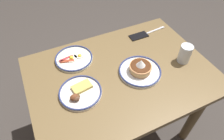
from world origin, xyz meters
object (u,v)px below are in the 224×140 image
object	(u,v)px
plate_near_main	(80,92)
plate_center_pancakes	(74,58)
plate_far_companion	(140,70)
drinking_glass	(185,54)
fork_near	(155,30)
cell_phone	(139,36)

from	to	relation	value
plate_near_main	plate_center_pancakes	world-z (taller)	plate_near_main
plate_far_companion	plate_center_pancakes	bearing A→B (deg)	-40.06
plate_center_pancakes	drinking_glass	bearing A→B (deg)	154.12
plate_near_main	plate_far_companion	world-z (taller)	plate_far_companion
plate_far_companion	fork_near	world-z (taller)	plate_far_companion
plate_near_main	fork_near	bearing A→B (deg)	-155.68
plate_far_companion	drinking_glass	world-z (taller)	drinking_glass
drinking_glass	cell_phone	xyz separation A→B (m)	(0.14, -0.36, -0.05)
plate_center_pancakes	fork_near	bearing A→B (deg)	-176.25
plate_far_companion	cell_phone	world-z (taller)	plate_far_companion
plate_near_main	cell_phone	xyz separation A→B (m)	(-0.59, -0.33, -0.01)
drinking_glass	fork_near	bearing A→B (deg)	-93.36
plate_center_pancakes	fork_near	xyz separation A→B (m)	(-0.69, -0.05, -0.01)
drinking_glass	plate_far_companion	bearing A→B (deg)	-5.61
drinking_glass	cell_phone	bearing A→B (deg)	-69.38
drinking_glass	cell_phone	size ratio (longest dim) A/B	0.89
plate_far_companion	drinking_glass	size ratio (longest dim) A/B	2.14
plate_near_main	plate_far_companion	distance (m)	0.40
plate_near_main	plate_center_pancakes	bearing A→B (deg)	-100.81
plate_far_companion	fork_near	xyz separation A→B (m)	(-0.34, -0.34, -0.02)
plate_center_pancakes	drinking_glass	size ratio (longest dim) A/B	2.01
plate_near_main	fork_near	world-z (taller)	plate_near_main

